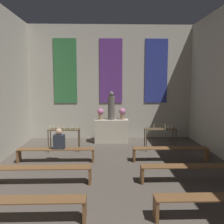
{
  "coord_description": "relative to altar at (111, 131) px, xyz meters",
  "views": [
    {
      "loc": [
        -0.29,
        -1.38,
        2.61
      ],
      "look_at": [
        0.0,
        8.44,
        1.42
      ],
      "focal_mm": 40.0,
      "sensor_mm": 36.0,
      "label": 1
    }
  ],
  "objects": [
    {
      "name": "altar",
      "position": [
        0.0,
        0.0,
        0.0
      ],
      "size": [
        1.44,
        0.57,
        1.0
      ],
      "color": "#BCB29E",
      "rests_on": "ground_plane"
    },
    {
      "name": "person_seated",
      "position": [
        -1.78,
        -2.62,
        0.24
      ],
      "size": [
        0.36,
        0.24,
        0.67
      ],
      "color": "#282D38",
      "rests_on": "pew_back_left"
    },
    {
      "name": "pew_second_left",
      "position": [
        -1.89,
        -6.16,
        -0.16
      ],
      "size": [
        2.49,
        0.36,
        0.44
      ],
      "color": "brown",
      "rests_on": "ground_plane"
    },
    {
      "name": "pew_back_right",
      "position": [
        1.89,
        -2.62,
        -0.16
      ],
      "size": [
        2.49,
        0.36,
        0.44
      ],
      "color": "brown",
      "rests_on": "ground_plane"
    },
    {
      "name": "candle_rack_right",
      "position": [
        1.84,
        -1.32,
        0.22
      ],
      "size": [
        1.18,
        0.46,
        1.04
      ],
      "color": "#473823",
      "rests_on": "ground_plane"
    },
    {
      "name": "pew_third_left",
      "position": [
        -1.89,
        -4.39,
        -0.16
      ],
      "size": [
        2.49,
        0.36,
        0.44
      ],
      "color": "brown",
      "rests_on": "ground_plane"
    },
    {
      "name": "statue",
      "position": [
        0.0,
        0.0,
        1.06
      ],
      "size": [
        0.3,
        0.3,
        1.21
      ],
      "color": "#5B5651",
      "rests_on": "altar"
    },
    {
      "name": "pew_third_right",
      "position": [
        1.89,
        -4.39,
        -0.16
      ],
      "size": [
        2.49,
        0.36,
        0.44
      ],
      "color": "brown",
      "rests_on": "ground_plane"
    },
    {
      "name": "wall_back",
      "position": [
        0.0,
        0.94,
        2.11
      ],
      "size": [
        7.64,
        0.16,
        5.17
      ],
      "color": "#B2AD9E",
      "rests_on": "ground_plane"
    },
    {
      "name": "flower_vase_left",
      "position": [
        -0.47,
        0.0,
        0.78
      ],
      "size": [
        0.28,
        0.28,
        0.49
      ],
      "color": "#937A5B",
      "rests_on": "altar"
    },
    {
      "name": "candle_rack_left",
      "position": [
        -1.83,
        -1.32,
        0.22
      ],
      "size": [
        1.18,
        0.46,
        1.02
      ],
      "color": "#473823",
      "rests_on": "ground_plane"
    },
    {
      "name": "pew_second_right",
      "position": [
        1.89,
        -6.16,
        -0.16
      ],
      "size": [
        2.49,
        0.36,
        0.44
      ],
      "color": "brown",
      "rests_on": "ground_plane"
    },
    {
      "name": "pew_back_left",
      "position": [
        -1.89,
        -2.62,
        -0.16
      ],
      "size": [
        2.49,
        0.36,
        0.44
      ],
      "color": "brown",
      "rests_on": "ground_plane"
    },
    {
      "name": "flower_vase_right",
      "position": [
        0.47,
        0.0,
        0.78
      ],
      "size": [
        0.28,
        0.28,
        0.49
      ],
      "color": "#937A5B",
      "rests_on": "altar"
    }
  ]
}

